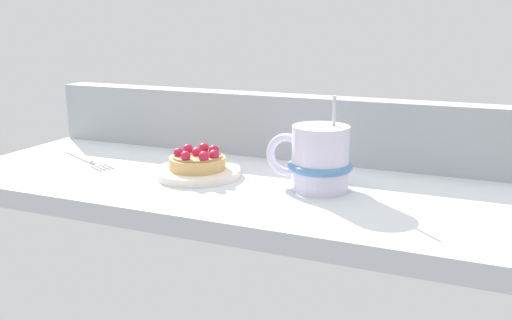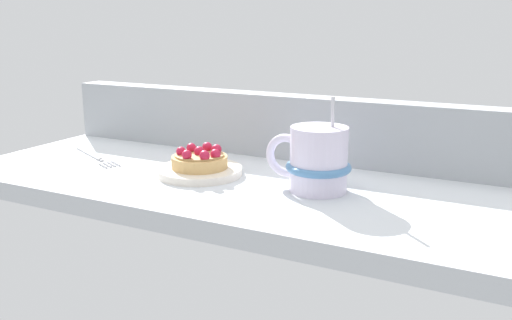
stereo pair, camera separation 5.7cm
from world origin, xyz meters
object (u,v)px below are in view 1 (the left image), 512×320
Objects in this scene: dessert_plate at (198,173)px; raspberry_tart at (198,160)px; coffee_mug at (318,159)px; dessert_fork at (86,159)px.

dessert_plate is 1.89cm from raspberry_tart.
coffee_mug is 0.86× the size of dessert_fork.
dessert_plate is at bearing -163.60° from raspberry_tart.
coffee_mug is (18.52, 0.61, 1.94)cm from raspberry_tart.
raspberry_tart is at bearing -178.12° from coffee_mug.
coffee_mug is (18.56, 0.62, 3.82)cm from dessert_plate.
coffee_mug is at bearing 1.88° from raspberry_tart.
raspberry_tart reaches higher than dessert_plate.
dessert_fork is at bearing 177.82° from raspberry_tart.
coffee_mug reaches higher than dessert_fork.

